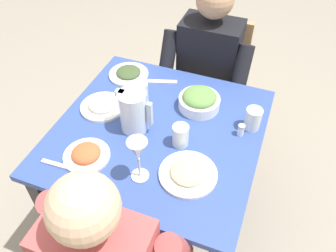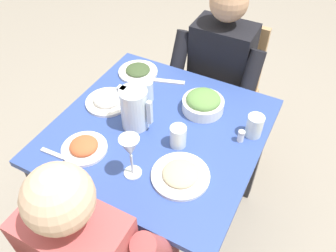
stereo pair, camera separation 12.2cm
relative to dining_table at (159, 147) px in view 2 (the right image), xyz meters
name	(u,v)px [view 2 (the right image)]	position (x,y,z in m)	size (l,w,h in m)	color
ground_plane	(161,216)	(0.00, 0.00, -0.61)	(8.00, 8.00, 0.00)	gray
dining_table	(159,147)	(0.00, 0.00, 0.00)	(0.88, 0.88, 0.74)	#334C99
chair_far	(224,85)	(0.05, 0.73, -0.12)	(0.40, 0.40, 0.87)	tan
diner_near	(103,246)	(0.06, -0.53, 0.03)	(0.48, 0.53, 1.17)	#B24C4C
diner_far	(213,84)	(0.05, 0.53, 0.03)	(0.48, 0.53, 1.17)	black
water_pitcher	(135,108)	(-0.10, -0.03, 0.22)	(0.16, 0.12, 0.19)	silver
salad_bowl	(203,103)	(0.12, 0.20, 0.17)	(0.19, 0.19, 0.09)	white
plate_beans	(181,175)	(0.20, -0.19, 0.14)	(0.23, 0.23, 0.04)	white
plate_dolmas	(138,71)	(-0.29, 0.31, 0.14)	(0.20, 0.20, 0.04)	white
plate_rice_curry	(84,147)	(-0.21, -0.25, 0.14)	(0.19, 0.19, 0.05)	white
plate_yoghurt	(107,100)	(-0.29, 0.04, 0.15)	(0.21, 0.21, 0.05)	white
water_glass_far_right	(178,136)	(0.12, -0.05, 0.18)	(0.07, 0.07, 0.10)	silver
water_glass_far_left	(255,126)	(0.38, 0.16, 0.18)	(0.07, 0.07, 0.10)	silver
water_glass_near_right	(146,90)	(-0.15, 0.15, 0.18)	(0.07, 0.07, 0.10)	silver
wine_glass	(130,149)	(0.03, -0.26, 0.27)	(0.08, 0.08, 0.20)	silver
salt_shaker	(241,136)	(0.34, 0.10, 0.16)	(0.03, 0.03, 0.05)	white
fork_near	(168,81)	(-0.11, 0.31, 0.13)	(0.17, 0.03, 0.01)	silver
knife_near	(60,156)	(-0.27, -0.33, 0.13)	(0.18, 0.02, 0.01)	silver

